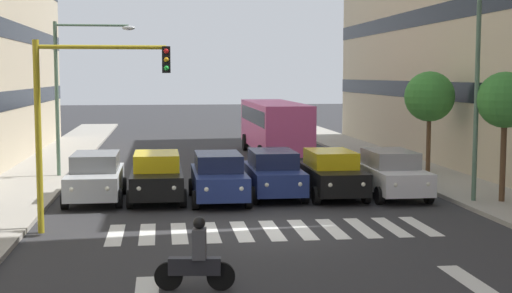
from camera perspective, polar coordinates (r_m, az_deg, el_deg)
ground_plane at (r=21.03m, az=1.29°, el=-6.69°), size 180.00×180.00×0.00m
crosswalk_markings at (r=21.03m, az=1.29°, el=-6.68°), size 9.45×2.80×0.01m
lane_arrow_0 at (r=16.85m, az=16.37°, el=-10.05°), size 0.50×2.20×0.01m
lane_arrow_1 at (r=15.47m, az=-8.67°, el=-11.31°), size 0.50×2.20×0.01m
car_0 at (r=27.06m, az=10.69°, el=-2.10°), size 2.02×4.44×1.72m
car_1 at (r=26.70m, az=6.02°, el=-2.13°), size 2.02×4.44×1.72m
car_2 at (r=26.58m, az=1.38°, el=-2.14°), size 2.02×4.44×1.72m
car_3 at (r=25.67m, az=-3.00°, el=-2.43°), size 2.02×4.44×1.72m
car_4 at (r=26.04m, az=-7.90°, el=-2.36°), size 2.02×4.44×1.72m
car_5 at (r=26.29m, az=-12.64°, el=-2.36°), size 2.02×4.44×1.72m
bus_behind_traffic at (r=39.85m, az=1.45°, el=1.89°), size 2.78×10.50×3.00m
motorcycle_with_rider at (r=15.25m, az=-4.78°, el=-9.00°), size 1.70×0.40×1.57m
traffic_light_gantry at (r=20.99m, az=-14.11°, el=3.21°), size 3.83×0.36×5.50m
street_lamp_left at (r=25.71m, az=16.44°, el=6.42°), size 2.65×0.28×7.99m
street_lamp_right at (r=32.07m, az=-14.48°, el=5.17°), size 3.47×0.28×6.65m
street_tree_0 at (r=26.02m, az=19.19°, el=3.45°), size 1.93×1.93×4.48m
street_tree_1 at (r=32.78m, az=13.64°, el=3.85°), size 2.23×2.23×4.53m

